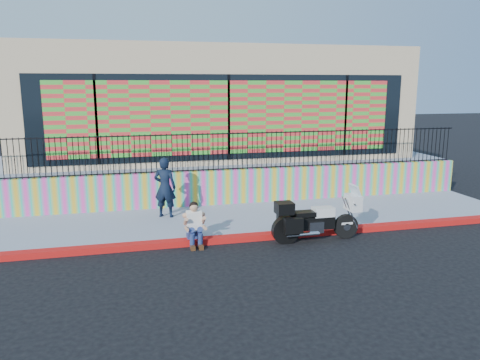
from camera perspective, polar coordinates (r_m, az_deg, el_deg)
name	(u,v)px	position (r m, az deg, el deg)	size (l,w,h in m)	color
ground	(263,239)	(12.21, 2.85, -7.19)	(90.00, 90.00, 0.00)	black
red_curb	(263,236)	(12.19, 2.85, -6.85)	(16.00, 0.30, 0.15)	#AD0C10
sidewalk	(247,219)	(13.70, 0.89, -4.74)	(16.00, 3.00, 0.15)	gray
mural_wall	(235,186)	(15.06, -0.63, -0.79)	(16.00, 0.20, 1.10)	#F640AB
metal_fence	(235,151)	(14.85, -0.64, 3.55)	(15.80, 0.04, 1.20)	black
elevated_platform	(208,163)	(19.98, -3.94, 2.05)	(16.00, 10.00, 1.25)	gray
storefront_building	(208,101)	(19.51, -3.94, 9.56)	(14.00, 8.06, 4.00)	#CCB388
police_motorcycle	(315,218)	(12.04, 9.13, -4.63)	(2.28, 0.75, 1.42)	black
police_officer	(165,187)	(13.61, -9.13, -0.88)	(0.64, 0.42, 1.75)	black
seated_man	(195,228)	(11.63, -5.52, -5.87)	(0.54, 0.71, 1.06)	navy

